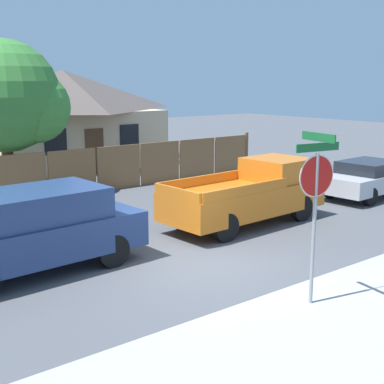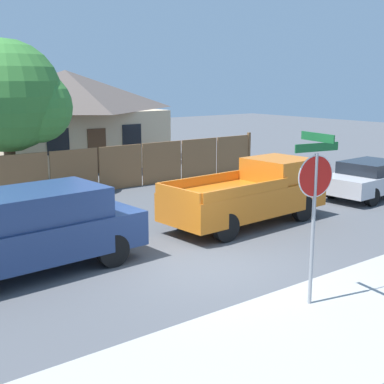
{
  "view_description": "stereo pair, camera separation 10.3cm",
  "coord_description": "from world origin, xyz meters",
  "px_view_note": "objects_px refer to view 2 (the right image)",
  "views": [
    {
      "loc": [
        -7.33,
        -8.81,
        4.11
      ],
      "look_at": [
        0.05,
        0.59,
        1.6
      ],
      "focal_mm": 50.0,
      "sensor_mm": 36.0,
      "label": 1
    },
    {
      "loc": [
        -7.25,
        -8.87,
        4.11
      ],
      "look_at": [
        0.05,
        0.59,
        1.6
      ],
      "focal_mm": 50.0,
      "sensor_mm": 36.0,
      "label": 2
    }
  ],
  "objects_px": {
    "orange_pickup": "(251,194)",
    "parked_sedan": "(373,178)",
    "house": "(67,117)",
    "oak_tree": "(12,99)",
    "red_suv": "(30,228)",
    "stop_sign": "(315,190)"
  },
  "relations": [
    {
      "from": "orange_pickup",
      "to": "parked_sedan",
      "type": "relative_size",
      "value": 1.17
    },
    {
      "from": "orange_pickup",
      "to": "parked_sedan",
      "type": "bearing_deg",
      "value": -3.3
    },
    {
      "from": "orange_pickup",
      "to": "oak_tree",
      "type": "bearing_deg",
      "value": 113.95
    },
    {
      "from": "orange_pickup",
      "to": "parked_sedan",
      "type": "xyz_separation_m",
      "value": [
        5.96,
        -0.02,
        -0.2
      ]
    },
    {
      "from": "house",
      "to": "red_suv",
      "type": "relative_size",
      "value": 1.78
    },
    {
      "from": "oak_tree",
      "to": "red_suv",
      "type": "bearing_deg",
      "value": -108.04
    },
    {
      "from": "house",
      "to": "red_suv",
      "type": "height_order",
      "value": "house"
    },
    {
      "from": "house",
      "to": "stop_sign",
      "type": "height_order",
      "value": "house"
    },
    {
      "from": "house",
      "to": "red_suv",
      "type": "bearing_deg",
      "value": -117.96
    },
    {
      "from": "house",
      "to": "oak_tree",
      "type": "xyz_separation_m",
      "value": [
        -4.55,
        -5.52,
        1.1
      ]
    },
    {
      "from": "red_suv",
      "to": "stop_sign",
      "type": "xyz_separation_m",
      "value": [
        3.48,
        -4.82,
        1.2
      ]
    },
    {
      "from": "oak_tree",
      "to": "parked_sedan",
      "type": "height_order",
      "value": "oak_tree"
    },
    {
      "from": "stop_sign",
      "to": "oak_tree",
      "type": "bearing_deg",
      "value": 104.45
    },
    {
      "from": "orange_pickup",
      "to": "stop_sign",
      "type": "height_order",
      "value": "stop_sign"
    },
    {
      "from": "parked_sedan",
      "to": "stop_sign",
      "type": "xyz_separation_m",
      "value": [
        -9.09,
        -4.82,
        1.5
      ]
    },
    {
      "from": "house",
      "to": "red_suv",
      "type": "distance_m",
      "value": 15.24
    },
    {
      "from": "house",
      "to": "parked_sedan",
      "type": "xyz_separation_m",
      "value": [
        5.45,
        -13.41,
        -1.69
      ]
    },
    {
      "from": "red_suv",
      "to": "stop_sign",
      "type": "distance_m",
      "value": 6.07
    },
    {
      "from": "orange_pickup",
      "to": "house",
      "type": "bearing_deg",
      "value": 84.63
    },
    {
      "from": "red_suv",
      "to": "orange_pickup",
      "type": "distance_m",
      "value": 6.6
    },
    {
      "from": "house",
      "to": "oak_tree",
      "type": "distance_m",
      "value": 7.23
    },
    {
      "from": "red_suv",
      "to": "parked_sedan",
      "type": "xyz_separation_m",
      "value": [
        12.57,
        -0.0,
        -0.3
      ]
    }
  ]
}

